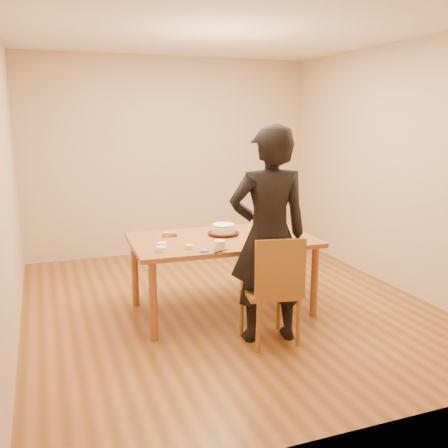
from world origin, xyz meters
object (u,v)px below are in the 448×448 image
object	(u,v)px
cake_plate	(223,234)
dining_chair	(270,291)
dining_table	(222,240)
cake	(223,229)
person	(269,236)

from	to	relation	value
cake_plate	dining_chair	bearing A→B (deg)	-83.79
dining_table	cake_plate	bearing A→B (deg)	66.80
dining_chair	cake	xyz separation A→B (m)	(-0.10, 0.89, 0.36)
cake_plate	person	world-z (taller)	person
cake	person	distance (m)	0.86
dining_chair	cake	distance (m)	0.96
dining_table	person	bearing A→B (deg)	-76.32
dining_table	dining_chair	world-z (taller)	dining_table
dining_chair	dining_table	bearing A→B (deg)	111.02
cake	person	size ratio (longest dim) A/B	0.12
cake	person	world-z (taller)	person
dining_chair	cake	world-z (taller)	cake
dining_table	dining_chair	distance (m)	0.84
dining_chair	person	distance (m)	0.48
person	dining_chair	bearing A→B (deg)	98.80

